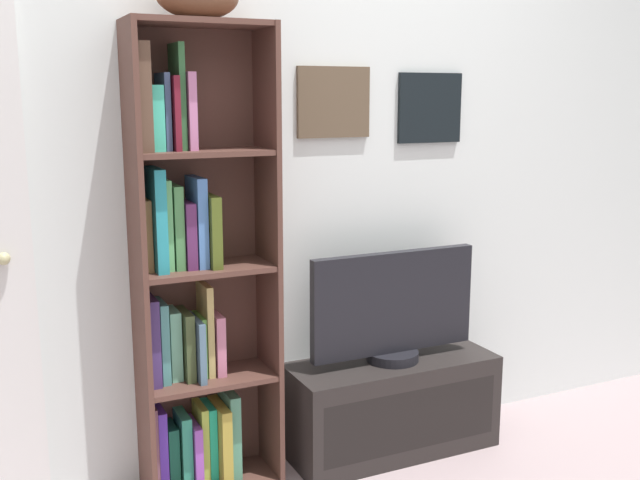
# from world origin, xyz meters

# --- Properties ---
(back_wall) EXTENTS (4.80, 0.08, 2.45)m
(back_wall) POSITION_xyz_m (0.00, 1.13, 1.22)
(back_wall) COLOR silver
(back_wall) RESTS_ON ground
(bookshelf) EXTENTS (0.52, 0.25, 1.76)m
(bookshelf) POSITION_xyz_m (-0.46, 1.00, 0.81)
(bookshelf) COLOR #513229
(bookshelf) RESTS_ON ground
(tv_stand) EXTENTS (0.90, 0.34, 0.41)m
(tv_stand) POSITION_xyz_m (0.37, 0.93, 0.20)
(tv_stand) COLOR black
(tv_stand) RESTS_ON ground
(television) EXTENTS (0.75, 0.22, 0.47)m
(television) POSITION_xyz_m (0.37, 0.93, 0.64)
(television) COLOR black
(television) RESTS_ON tv_stand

